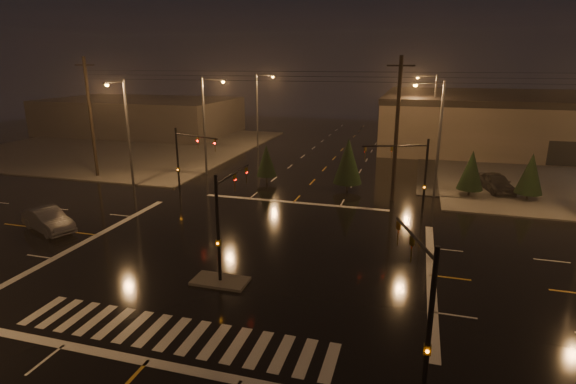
% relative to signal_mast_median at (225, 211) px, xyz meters
% --- Properties ---
extents(ground, '(140.00, 140.00, 0.00)m').
position_rel_signal_mast_median_xyz_m(ground, '(-0.00, 3.07, -3.75)').
color(ground, black).
rests_on(ground, ground).
extents(sidewalk_nw, '(36.00, 36.00, 0.12)m').
position_rel_signal_mast_median_xyz_m(sidewalk_nw, '(-30.00, 33.07, -3.69)').
color(sidewalk_nw, '#4D4A45').
rests_on(sidewalk_nw, ground).
extents(median_island, '(3.00, 1.60, 0.15)m').
position_rel_signal_mast_median_xyz_m(median_island, '(-0.00, -0.93, -3.68)').
color(median_island, '#4D4A45').
rests_on(median_island, ground).
extents(crosswalk, '(15.00, 2.60, 0.01)m').
position_rel_signal_mast_median_xyz_m(crosswalk, '(-0.00, -5.93, -3.75)').
color(crosswalk, beige).
rests_on(crosswalk, ground).
extents(stop_bar_near, '(16.00, 0.50, 0.01)m').
position_rel_signal_mast_median_xyz_m(stop_bar_near, '(-0.00, -7.93, -3.75)').
color(stop_bar_near, beige).
rests_on(stop_bar_near, ground).
extents(stop_bar_far, '(16.00, 0.50, 0.01)m').
position_rel_signal_mast_median_xyz_m(stop_bar_far, '(-0.00, 14.07, -3.75)').
color(stop_bar_far, beige).
rests_on(stop_bar_far, ground).
extents(commercial_block, '(30.00, 18.00, 5.60)m').
position_rel_signal_mast_median_xyz_m(commercial_block, '(-35.00, 45.07, -0.95)').
color(commercial_block, '#443E3B').
rests_on(commercial_block, ground).
extents(signal_mast_median, '(0.25, 4.59, 6.00)m').
position_rel_signal_mast_median_xyz_m(signal_mast_median, '(0.00, 0.00, 0.00)').
color(signal_mast_median, black).
rests_on(signal_mast_median, ground).
extents(signal_mast_ne, '(4.84, 1.86, 6.00)m').
position_rel_signal_mast_median_xyz_m(signal_mast_ne, '(9.50, 13.21, 0.04)').
color(signal_mast_ne, black).
rests_on(signal_mast_ne, ground).
extents(signal_mast_nw, '(4.84, 1.86, 6.00)m').
position_rel_signal_mast_median_xyz_m(signal_mast_nw, '(-9.50, 13.21, 0.04)').
color(signal_mast_nw, black).
rests_on(signal_mast_nw, ground).
extents(signal_mast_se, '(1.55, 3.87, 6.00)m').
position_rel_signal_mast_median_xyz_m(signal_mast_se, '(10.23, -6.68, -0.04)').
color(signal_mast_se, black).
rests_on(signal_mast_se, ground).
extents(streetlight_1, '(2.77, 0.32, 10.00)m').
position_rel_signal_mast_median_xyz_m(streetlight_1, '(-11.18, 21.07, 2.05)').
color(streetlight_1, '#38383A').
rests_on(streetlight_1, ground).
extents(streetlight_2, '(2.77, 0.32, 10.00)m').
position_rel_signal_mast_median_xyz_m(streetlight_2, '(-11.18, 37.07, 2.05)').
color(streetlight_2, '#38383A').
rests_on(streetlight_2, ground).
extents(streetlight_3, '(2.77, 0.32, 10.00)m').
position_rel_signal_mast_median_xyz_m(streetlight_3, '(11.18, 19.07, 2.05)').
color(streetlight_3, '#38383A').
rests_on(streetlight_3, ground).
extents(streetlight_4, '(2.77, 0.32, 10.00)m').
position_rel_signal_mast_median_xyz_m(streetlight_4, '(11.18, 39.07, 2.05)').
color(streetlight_4, '#38383A').
rests_on(streetlight_4, ground).
extents(streetlight_5, '(0.32, 2.77, 10.00)m').
position_rel_signal_mast_median_xyz_m(streetlight_5, '(-16.00, 14.26, 2.05)').
color(streetlight_5, '#38383A').
rests_on(streetlight_5, ground).
extents(utility_pole_0, '(2.20, 0.32, 12.00)m').
position_rel_signal_mast_median_xyz_m(utility_pole_0, '(-22.00, 17.07, 2.38)').
color(utility_pole_0, black).
rests_on(utility_pole_0, ground).
extents(utility_pole_1, '(2.20, 0.32, 12.00)m').
position_rel_signal_mast_median_xyz_m(utility_pole_1, '(8.00, 17.07, 2.38)').
color(utility_pole_1, black).
rests_on(utility_pole_1, ground).
extents(conifer_0, '(2.21, 2.21, 4.15)m').
position_rel_signal_mast_median_xyz_m(conifer_0, '(14.45, 19.98, -1.33)').
color(conifer_0, black).
rests_on(conifer_0, ground).
extents(conifer_1, '(2.23, 2.23, 4.18)m').
position_rel_signal_mast_median_xyz_m(conifer_1, '(19.14, 19.99, -1.31)').
color(conifer_1, black).
rests_on(conifer_1, ground).
extents(conifer_3, '(1.98, 1.98, 3.80)m').
position_rel_signal_mast_median_xyz_m(conifer_3, '(-4.29, 19.62, -1.50)').
color(conifer_3, black).
rests_on(conifer_3, ground).
extents(conifer_4, '(2.65, 2.65, 4.84)m').
position_rel_signal_mast_median_xyz_m(conifer_4, '(3.77, 19.12, -0.98)').
color(conifer_4, black).
rests_on(conifer_4, ground).
extents(car_parked, '(3.21, 5.39, 1.72)m').
position_rel_signal_mast_median_xyz_m(car_parked, '(16.98, 22.36, -2.89)').
color(car_parked, black).
rests_on(car_parked, ground).
extents(car_crossing, '(5.16, 3.45, 1.61)m').
position_rel_signal_mast_median_xyz_m(car_crossing, '(-14.83, 2.84, -2.95)').
color(car_crossing, '#56575D').
rests_on(car_crossing, ground).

